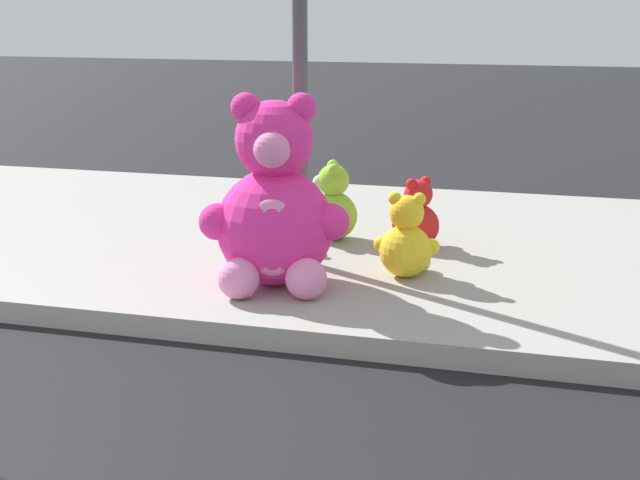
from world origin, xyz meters
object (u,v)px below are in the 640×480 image
plush_yellow (406,242)px  plush_lavender (263,217)px  plush_red (416,219)px  plush_pink_large (275,211)px  sign_pole (300,30)px  plush_lime (331,209)px

plush_yellow → plush_lavender: 1.42m
plush_red → plush_lavender: plush_red is taller
plush_pink_large → plush_red: (0.76, 1.26, -0.30)m
sign_pole → plush_lavender: bearing=133.8°
sign_pole → plush_pink_large: (-0.01, -0.59, -1.17)m
plush_red → plush_lavender: size_ratio=1.09×
plush_red → plush_pink_large: bearing=-121.3°
plush_lavender → plush_pink_large: bearing=-67.0°
sign_pole → plush_yellow: size_ratio=5.25×
plush_red → plush_lime: (-0.71, 0.04, 0.03)m
plush_red → plush_lime: 0.71m
sign_pole → plush_pink_large: sign_pole is taller
plush_yellow → plush_lavender: bearing=154.2°
plush_pink_large → plush_red: bearing=58.7°
sign_pole → plush_yellow: sign_pole is taller
sign_pole → plush_lime: sign_pole is taller
plush_red → sign_pole: bearing=-138.4°
plush_pink_large → plush_lime: bearing=87.6°
plush_pink_large → plush_lime: size_ratio=2.03×
plush_pink_large → plush_lavender: size_ratio=2.54×
plush_pink_large → plush_red: 1.50m
plush_pink_large → plush_yellow: size_ratio=2.15×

